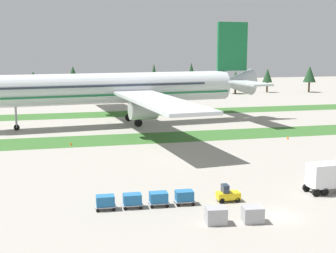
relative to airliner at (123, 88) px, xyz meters
The scene contains 15 objects.
ground_plane 61.93m from the airliner, 83.12° to the right, with size 400.00×400.00×0.00m, color gray.
grass_strip_near 20.18m from the airliner, 66.49° to the right, with size 320.00×10.71×0.01m, color #336028.
grass_strip_far 19.85m from the airliner, 66.00° to the left, with size 320.00×10.71×0.01m, color #336028.
airliner is the anchor object (origin of this frame).
baggage_tug 55.97m from the airliner, 85.91° to the right, with size 2.64×1.39×1.97m.
cargo_dolly_lead 55.65m from the airliner, 91.11° to the right, with size 2.25×1.58×1.55m.
cargo_dolly_second 55.68m from the airliner, 94.12° to the right, with size 2.25×1.58×1.55m.
cargo_dolly_third 55.86m from the airliner, 97.12° to the right, with size 2.25×1.58×1.55m.
cargo_dolly_fourth 56.19m from the airliner, 100.09° to the right, with size 2.25×1.58×1.55m.
catering_truck 58.00m from the airliner, 72.33° to the right, with size 7.08×2.73×3.58m.
uld_container_0 61.92m from the airliner, 89.60° to the right, with size 2.00×1.60×1.65m, color #A3A3A8.
uld_container_1 62.51m from the airliner, 86.20° to the right, with size 2.00×1.60×1.58m, color #A3A3A8.
taxiway_marker_0 24.82m from the airliner, 121.22° to the right, with size 0.44×0.44×0.64m, color orange.
taxiway_marker_1 37.59m from the airliner, 40.93° to the right, with size 0.44×0.44×0.64m, color orange.
distant_tree_line 60.74m from the airliner, 86.54° to the left, with size 148.38×9.40×11.37m.
Camera 1 is at (-21.85, -42.39, 17.33)m, focal length 50.30 mm.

